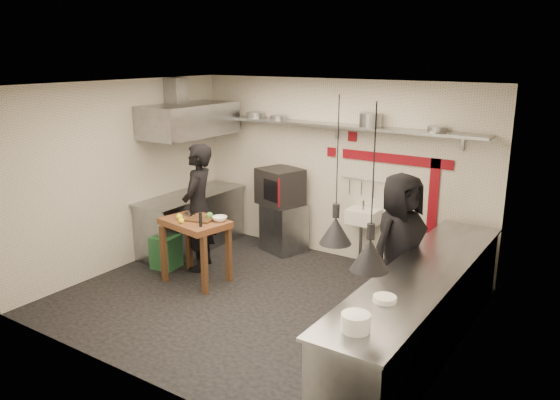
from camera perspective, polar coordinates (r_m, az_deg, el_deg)
The scene contains 47 objects.
floor at distance 7.32m, azimuth -2.11°, elevation -10.56°, with size 5.00×5.00×0.00m, color black.
ceiling at distance 6.61m, azimuth -2.35°, elevation 11.89°, with size 5.00×5.00×0.00m, color silver.
wall_back at distance 8.58m, azimuth 6.01°, elevation 3.12°, with size 5.00×0.04×2.80m, color silver.
wall_front at distance 5.35m, azimuth -15.51°, elevation -4.80°, with size 5.00×0.04×2.80m, color silver.
wall_left at distance 8.50m, azimuth -16.05°, elevation 2.50°, with size 0.04×4.20×2.80m, color silver.
wall_right at distance 5.80m, azimuth 18.32°, elevation -3.47°, with size 0.04×4.20×2.80m, color silver.
red_band_horiz at distance 8.12m, azimuth 11.95°, elevation 4.21°, with size 1.70×0.02×0.14m, color maroon.
red_band_vert at distance 8.03m, azimuth 15.74°, elevation 0.33°, with size 0.14×0.02×1.10m, color maroon.
red_tile_a at distance 8.35m, azimuth 7.57°, elevation 6.59°, with size 0.14×0.02×0.14m, color maroon.
red_tile_b at distance 8.55m, azimuth 5.40°, elevation 5.02°, with size 0.14×0.02×0.14m, color maroon.
back_shelf at distance 8.30m, azimuth 5.56°, elevation 7.78°, with size 4.60×0.34×0.04m, color slate.
shelf_bracket_left at distance 9.46m, azimuth -4.31°, elevation 8.10°, with size 0.04×0.06×0.24m, color slate.
shelf_bracket_mid at distance 8.44m, azimuth 6.03°, elevation 7.21°, with size 0.04×0.06×0.24m, color slate.
shelf_bracket_right at distance 7.76m, azimuth 18.60°, elevation 5.80°, with size 0.04×0.06×0.24m, color slate.
pan_far_left at distance 9.05m, azimuth -2.59°, elevation 8.86°, with size 0.29×0.29×0.09m, color slate.
pan_mid_left at distance 8.80m, azimuth -0.21°, elevation 8.63°, with size 0.25×0.25×0.07m, color slate.
stock_pot at distance 8.02m, azimuth 9.44°, elevation 8.25°, with size 0.33×0.33×0.20m, color slate.
pan_right at distance 7.68m, azimuth 16.04°, elevation 7.13°, with size 0.25×0.25×0.08m, color slate.
oven_stand at distance 8.97m, azimuth 0.42°, elevation -2.86°, with size 0.62×0.56×0.80m, color slate.
combi_oven at distance 8.79m, azimuth 0.01°, elevation 1.43°, with size 0.63×0.59×0.58m, color black.
oven_door at distance 8.57m, azimuth -1.16°, elevation 1.08°, with size 0.52×0.03×0.46m, color maroon.
oven_glass at distance 8.52m, azimuth -0.97°, elevation 0.98°, with size 0.36×0.02×0.34m, color black.
hand_sink at distance 8.34m, azimuth 8.66°, elevation -1.72°, with size 0.46×0.34×0.22m, color white.
sink_tap at distance 8.29m, azimuth 8.71°, elevation -0.53°, with size 0.03×0.03×0.14m, color slate.
sink_drain at distance 8.44m, azimuth 8.43°, elevation -4.64°, with size 0.06×0.06×0.66m, color slate.
utensil_rail at distance 8.32m, azimuth 9.22°, elevation 2.08°, with size 0.02×0.02×0.90m, color slate.
counter_right at distance 6.24m, azimuth 14.44°, elevation -11.25°, with size 0.70×3.80×0.90m, color slate.
counter_right_top at distance 6.05m, azimuth 14.73°, elevation -7.30°, with size 0.76×3.90×0.03m, color slate.
plate_stack at distance 4.69m, azimuth 7.92°, elevation -12.56°, with size 0.24×0.24×0.15m, color white.
small_bowl_right at distance 5.26m, azimuth 10.88°, elevation -10.11°, with size 0.22×0.22×0.05m, color white.
counter_left at distance 9.19m, azimuth -9.25°, elevation -2.29°, with size 0.70×1.90×0.90m, color slate.
counter_left_top at distance 9.07m, azimuth -9.37°, elevation 0.51°, with size 0.76×2.00×0.03m, color slate.
extractor_hood at distance 8.81m, azimuth -9.47°, elevation 8.26°, with size 0.78×1.60×0.50m, color slate.
hood_duct at distance 8.94m, azimuth -10.78°, elevation 10.88°, with size 0.28×0.28×0.50m, color slate.
green_bin at distance 8.50m, azimuth -11.83°, elevation -5.30°, with size 0.37×0.37×0.50m, color #245D34.
prep_table at distance 7.85m, azimuth -8.76°, elevation -5.27°, with size 0.92×0.64×0.92m, color brown, non-canonical shape.
cutting_board at distance 7.66m, azimuth -8.35°, elevation -2.03°, with size 0.36×0.25×0.03m, color #4C301C.
pepper_mill at distance 7.36m, azimuth -8.31°, elevation -2.03°, with size 0.04×0.04×0.20m, color black.
lemon_a at distance 7.74m, azimuth -10.48°, elevation -1.73°, with size 0.09×0.09×0.09m, color #E4F018.
lemon_b at distance 7.57m, azimuth -10.28°, elevation -2.13°, with size 0.08×0.08×0.08m, color #E4F018.
veg_ball at distance 7.70m, azimuth -7.38°, elevation -1.62°, with size 0.10×0.10×0.10m, color #4A8334.
steel_tray at distance 7.91m, azimuth -9.42°, elevation -1.50°, with size 0.17×0.11×0.03m, color slate.
bowl at distance 7.59m, azimuth -6.33°, elevation -1.97°, with size 0.21×0.21×0.07m, color white.
heat_lamp_near at distance 5.32m, azimuth 5.99°, elevation 2.98°, with size 0.33×0.33×1.48m, color black, non-canonical shape.
heat_lamp_far at distance 4.61m, azimuth 9.67°, elevation 1.14°, with size 0.34×0.34×1.45m, color black, non-canonical shape.
chef_left at distance 8.17m, azimuth -8.53°, elevation -0.79°, with size 0.70×0.46×1.91m, color black.
chef_right at distance 6.80m, azimuth 12.38°, elevation -4.70°, with size 0.89×0.58×1.81m, color black.
Camera 1 is at (3.87, -5.35, 3.17)m, focal length 35.00 mm.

